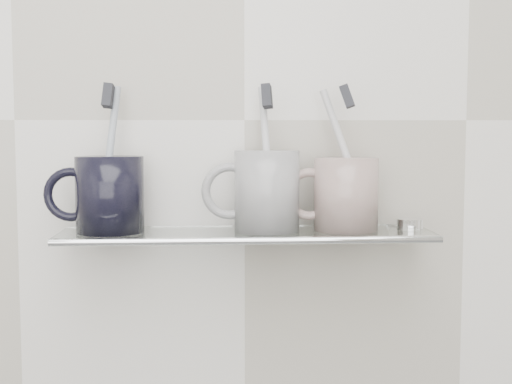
{
  "coord_description": "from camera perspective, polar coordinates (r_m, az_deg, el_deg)",
  "views": [
    {
      "loc": [
        -0.04,
        0.09,
        1.24
      ],
      "look_at": [
        0.01,
        1.04,
        1.15
      ],
      "focal_mm": 50.0,
      "sensor_mm": 36.0,
      "label": 1
    }
  ],
  "objects": [
    {
      "name": "bristles_center",
      "position": [
        0.96,
        0.88,
        7.67
      ],
      "size": [
        0.02,
        0.03,
        0.03
      ],
      "primitive_type": "cube",
      "rotation": [
        -0.19,
        -0.1,
        -0.18
      ],
      "color": "#27282D",
      "rests_on": "toothbrush_center"
    },
    {
      "name": "bristles_left",
      "position": [
        0.97,
        -11.75,
        7.54
      ],
      "size": [
        0.02,
        0.03,
        0.03
      ],
      "primitive_type": "cube",
      "rotation": [
        -0.19,
        0.11,
        -0.02
      ],
      "color": "#27282D",
      "rests_on": "toothbrush_left"
    },
    {
      "name": "bracket_right",
      "position": [
        1.04,
        10.8,
        -3.47
      ],
      "size": [
        0.02,
        0.03,
        0.02
      ],
      "primitive_type": "cylinder",
      "rotation": [
        1.57,
        0.0,
        0.0
      ],
      "color": "silver",
      "rests_on": "wall_back"
    },
    {
      "name": "bracket_left",
      "position": [
        1.02,
        -12.76,
        -3.64
      ],
      "size": [
        0.02,
        0.03,
        0.02
      ],
      "primitive_type": "cylinder",
      "rotation": [
        1.57,
        0.0,
        0.0
      ],
      "color": "silver",
      "rests_on": "wall_back"
    },
    {
      "name": "mug_left_handle",
      "position": [
        0.98,
        -14.59,
        -0.2
      ],
      "size": [
        0.07,
        0.01,
        0.07
      ],
      "primitive_type": "torus",
      "rotation": [
        1.57,
        0.0,
        0.0
      ],
      "color": "black",
      "rests_on": "mug_left"
    },
    {
      "name": "mug_center",
      "position": [
        0.96,
        0.87,
        0.09
      ],
      "size": [
        0.1,
        0.1,
        0.11
      ],
      "primitive_type": "cylinder",
      "rotation": [
        0.0,
        0.0,
        -0.09
      ],
      "color": "white",
      "rests_on": "shelf_glass"
    },
    {
      "name": "shelf_glass",
      "position": [
        0.96,
        -0.76,
        -3.4
      ],
      "size": [
        0.5,
        0.12,
        0.01
      ],
      "primitive_type": "cube",
      "color": "silver",
      "rests_on": "wall_back"
    },
    {
      "name": "toothbrush_right",
      "position": [
        0.97,
        7.24,
        2.87
      ],
      "size": [
        0.07,
        0.04,
        0.18
      ],
      "primitive_type": "cylinder",
      "rotation": [
        -0.08,
        -0.35,
        -0.19
      ],
      "color": "silver",
      "rests_on": "mug_right"
    },
    {
      "name": "chrome_cap",
      "position": [
        1.0,
        12.21,
        -2.53
      ],
      "size": [
        0.04,
        0.04,
        0.01
      ],
      "primitive_type": "cylinder",
      "color": "silver",
      "rests_on": "shelf_glass"
    },
    {
      "name": "toothbrush_center",
      "position": [
        0.96,
        0.88,
        2.88
      ],
      "size": [
        0.02,
        0.05,
        0.19
      ],
      "primitive_type": "cylinder",
      "rotation": [
        -0.19,
        -0.1,
        -0.18
      ],
      "color": "silver",
      "rests_on": "mug_center"
    },
    {
      "name": "mug_right",
      "position": [
        0.97,
        7.21,
        -0.16
      ],
      "size": [
        0.1,
        0.1,
        0.1
      ],
      "primitive_type": "cylinder",
      "rotation": [
        0.0,
        0.0,
        0.21
      ],
      "color": "silver",
      "rests_on": "shelf_glass"
    },
    {
      "name": "wall_back",
      "position": [
        1.01,
        -0.93,
        5.77
      ],
      "size": [
        2.5,
        0.0,
        2.5
      ],
      "primitive_type": "plane",
      "rotation": [
        1.57,
        0.0,
        0.0
      ],
      "color": "silver",
      "rests_on": "ground"
    },
    {
      "name": "toothbrush_left",
      "position": [
        0.97,
        -11.67,
        2.8
      ],
      "size": [
        0.03,
        0.05,
        0.19
      ],
      "primitive_type": "cylinder",
      "rotation": [
        -0.19,
        0.11,
        -0.02
      ],
      "color": "#99AAB9",
      "rests_on": "mug_left"
    },
    {
      "name": "shelf_rail",
      "position": [
        0.91,
        -0.61,
        -3.93
      ],
      "size": [
        0.5,
        0.01,
        0.01
      ],
      "primitive_type": "cylinder",
      "rotation": [
        0.0,
        1.57,
        0.0
      ],
      "color": "silver",
      "rests_on": "shelf_glass"
    },
    {
      "name": "mug_left",
      "position": [
        0.97,
        -11.62,
        -0.19
      ],
      "size": [
        0.1,
        0.1,
        0.1
      ],
      "primitive_type": "cylinder",
      "rotation": [
        0.0,
        0.0,
        0.1
      ],
      "color": "black",
      "rests_on": "shelf_glass"
    },
    {
      "name": "mug_right_handle",
      "position": [
        0.97,
        4.3,
        -0.18
      ],
      "size": [
        0.07,
        0.01,
        0.07
      ],
      "primitive_type": "torus",
      "rotation": [
        1.57,
        0.0,
        0.0
      ],
      "color": "silver",
      "rests_on": "mug_right"
    },
    {
      "name": "mug_center_handle",
      "position": [
        0.96,
        -2.1,
        0.08
      ],
      "size": [
        0.08,
        0.01,
        0.08
      ],
      "primitive_type": "torus",
      "rotation": [
        1.57,
        0.0,
        0.0
      ],
      "color": "white",
      "rests_on": "mug_center"
    },
    {
      "name": "bristles_right",
      "position": [
        0.97,
        7.3,
        7.59
      ],
      "size": [
        0.03,
        0.03,
        0.03
      ],
      "primitive_type": "cube",
      "rotation": [
        -0.08,
        -0.35,
        -0.19
      ],
      "color": "#27282D",
      "rests_on": "toothbrush_right"
    }
  ]
}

